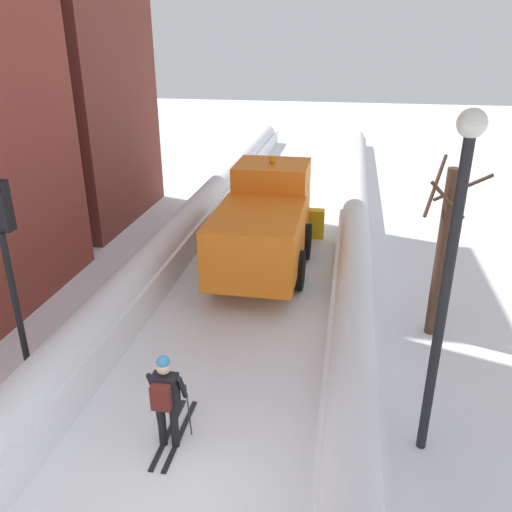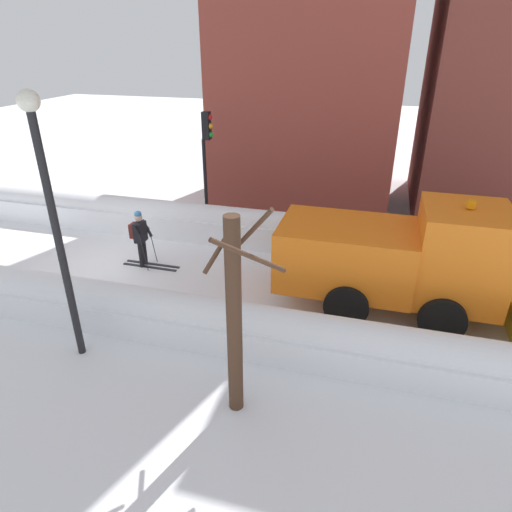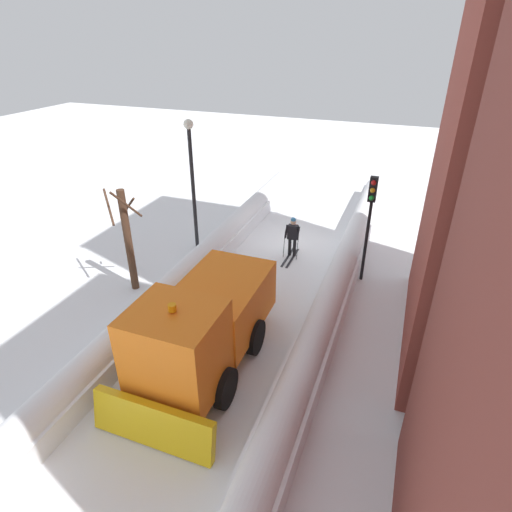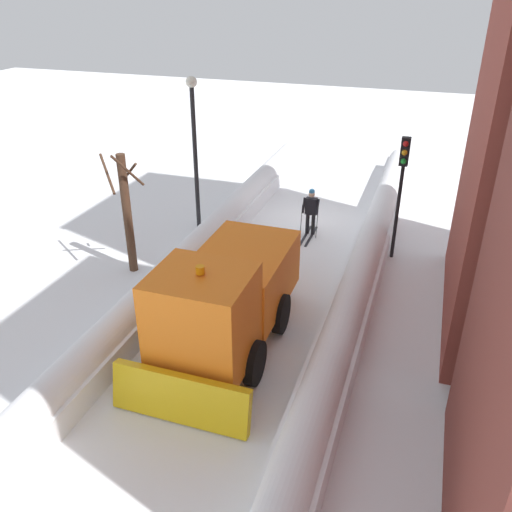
{
  "view_description": "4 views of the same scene",
  "coord_description": "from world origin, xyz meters",
  "px_view_note": "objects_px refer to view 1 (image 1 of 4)",
  "views": [
    {
      "loc": [
        2.4,
        -5.56,
        6.55
      ],
      "look_at": [
        0.28,
        6.25,
        1.41
      ],
      "focal_mm": 36.73,
      "sensor_mm": 36.0,
      "label": 1
    },
    {
      "loc": [
        10.73,
        7.84,
        6.45
      ],
      "look_at": [
        0.65,
        5.01,
        1.29
      ],
      "focal_mm": 31.29,
      "sensor_mm": 36.0,
      "label": 2
    },
    {
      "loc": [
        -4.57,
        16.82,
        8.79
      ],
      "look_at": [
        0.45,
        3.56,
        1.08
      ],
      "focal_mm": 29.46,
      "sensor_mm": 36.0,
      "label": 3
    },
    {
      "loc": [
        -4.27,
        19.16,
        8.63
      ],
      "look_at": [
        0.1,
        6.27,
        1.53
      ],
      "focal_mm": 37.53,
      "sensor_mm": 36.0,
      "label": 4
    }
  ],
  "objects_px": {
    "plow_truck": "(265,222)",
    "skier": "(166,398)",
    "traffic_light_pole": "(9,250)",
    "street_lamp": "(451,257)",
    "bare_tree_near": "(442,250)"
  },
  "relations": [
    {
      "from": "skier",
      "to": "traffic_light_pole",
      "type": "bearing_deg",
      "value": 161.75
    },
    {
      "from": "plow_truck",
      "to": "street_lamp",
      "type": "xyz_separation_m",
      "value": [
        3.84,
        -6.77,
        2.07
      ]
    },
    {
      "from": "street_lamp",
      "to": "bare_tree_near",
      "type": "xyz_separation_m",
      "value": [
        0.62,
        3.91,
        -1.45
      ]
    },
    {
      "from": "skier",
      "to": "street_lamp",
      "type": "relative_size",
      "value": 0.32
    },
    {
      "from": "skier",
      "to": "bare_tree_near",
      "type": "xyz_separation_m",
      "value": [
        4.88,
        4.65,
        1.09
      ]
    },
    {
      "from": "traffic_light_pole",
      "to": "street_lamp",
      "type": "bearing_deg",
      "value": -2.25
    },
    {
      "from": "traffic_light_pole",
      "to": "bare_tree_near",
      "type": "bearing_deg",
      "value": 24.26
    },
    {
      "from": "street_lamp",
      "to": "bare_tree_near",
      "type": "distance_m",
      "value": 4.21
    },
    {
      "from": "plow_truck",
      "to": "skier",
      "type": "xyz_separation_m",
      "value": [
        -0.42,
        -7.51,
        -0.48
      ]
    },
    {
      "from": "traffic_light_pole",
      "to": "street_lamp",
      "type": "distance_m",
      "value": 7.43
    },
    {
      "from": "street_lamp",
      "to": "traffic_light_pole",
      "type": "bearing_deg",
      "value": 177.75
    },
    {
      "from": "plow_truck",
      "to": "street_lamp",
      "type": "distance_m",
      "value": 8.05
    },
    {
      "from": "plow_truck",
      "to": "skier",
      "type": "distance_m",
      "value": 7.54
    },
    {
      "from": "skier",
      "to": "street_lamp",
      "type": "distance_m",
      "value": 5.02
    },
    {
      "from": "bare_tree_near",
      "to": "street_lamp",
      "type": "bearing_deg",
      "value": -99.04
    }
  ]
}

